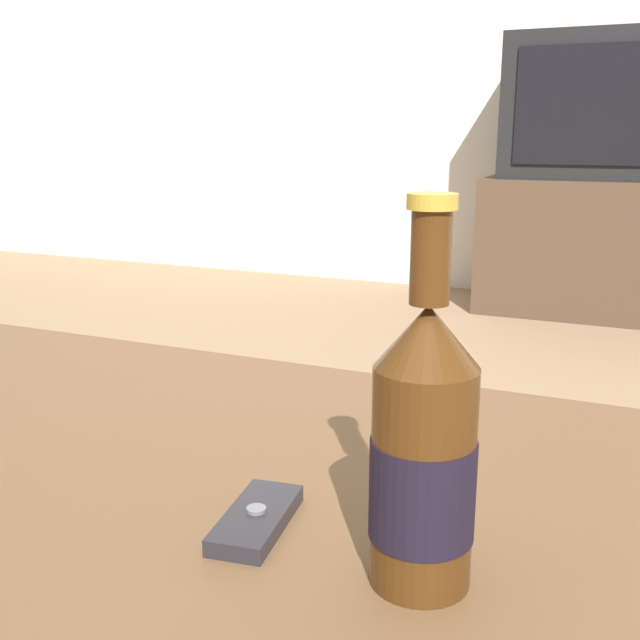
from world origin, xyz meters
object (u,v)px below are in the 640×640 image
Objects in this scene: tv_stand at (589,247)px; beer_bottle at (423,452)px; television at (602,107)px; cell_phone at (256,519)px.

beer_bottle is (0.08, -2.71, 0.23)m from tv_stand.
tv_stand is at bearing 91.77° from beer_bottle.
television is 2.72m from cell_phone.
tv_stand is 3.10× the size of beer_bottle.
television is 6.32× the size of cell_phone.
tv_stand is at bearing 80.94° from cell_phone.
cell_phone is (-0.06, -2.69, -0.40)m from television.
television is 2.72m from beer_bottle.
tv_stand is 1.19× the size of television.
tv_stand is 7.51× the size of cell_phone.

